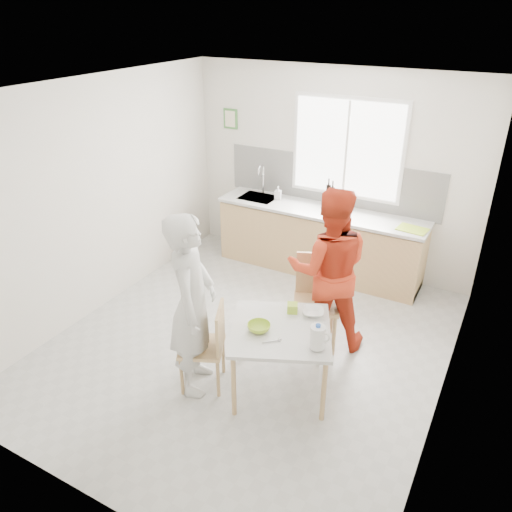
{
  "coord_description": "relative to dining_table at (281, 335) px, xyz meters",
  "views": [
    {
      "loc": [
        2.21,
        -3.89,
        3.38
      ],
      "look_at": [
        -0.03,
        0.2,
        1.0
      ],
      "focal_mm": 35.0,
      "sensor_mm": 36.0,
      "label": 1
    }
  ],
  "objects": [
    {
      "name": "green_box",
      "position": [
        -0.02,
        0.3,
        0.12
      ],
      "size": [
        0.13,
        0.13,
        0.09
      ],
      "primitive_type": "cube",
      "rotation": [
        0.0,
        0.0,
        0.42
      ],
      "color": "#A0CC2F",
      "rests_on": "dining_table"
    },
    {
      "name": "dining_table",
      "position": [
        0.0,
        0.0,
        0.0
      ],
      "size": [
        1.2,
        1.2,
        0.7
      ],
      "rotation": [
        0.0,
        0.0,
        0.42
      ],
      "color": "silver",
      "rests_on": "ground"
    },
    {
      "name": "bowl_green",
      "position": [
        -0.16,
        -0.13,
        0.11
      ],
      "size": [
        0.28,
        0.28,
        0.07
      ],
      "primitive_type": "imported",
      "rotation": [
        0.0,
        0.0,
        0.42
      ],
      "color": "#9DC22C",
      "rests_on": "dining_table"
    },
    {
      "name": "cutting_board",
      "position": [
        0.63,
        2.31,
        0.3
      ],
      "size": [
        0.38,
        0.29,
        0.01
      ],
      "primitive_type": "cube",
      "rotation": [
        0.0,
        0.0,
        -0.13
      ],
      "color": "#ABD030",
      "rests_on": "kitchen_counter"
    },
    {
      "name": "person_red",
      "position": [
        0.1,
        0.91,
        0.27
      ],
      "size": [
        1.07,
        0.98,
        1.8
      ],
      "primitive_type": "imported",
      "rotation": [
        0.0,
        0.0,
        3.56
      ],
      "color": "red",
      "rests_on": "ground"
    },
    {
      "name": "ground",
      "position": [
        -0.59,
        0.46,
        -0.62
      ],
      "size": [
        4.5,
        4.5,
        0.0
      ],
      "primitive_type": "plane",
      "color": "#B7B7B2",
      "rests_on": "ground"
    },
    {
      "name": "soap_bottle",
      "position": [
        -1.26,
        2.47,
        0.39
      ],
      "size": [
        0.1,
        0.1,
        0.19
      ],
      "primitive_type": "imported",
      "rotation": [
        0.0,
        0.0,
        0.2
      ],
      "color": "#999999",
      "rests_on": "kitchen_counter"
    },
    {
      "name": "person_white",
      "position": [
        -0.74,
        -0.33,
        0.28
      ],
      "size": [
        0.66,
        0.78,
        1.81
      ],
      "primitive_type": "imported",
      "rotation": [
        0.0,
        0.0,
        1.99
      ],
      "color": "silver",
      "rests_on": "ground"
    },
    {
      "name": "picture_frame",
      "position": [
        -2.14,
        2.69,
        1.28
      ],
      "size": [
        0.22,
        0.03,
        0.28
      ],
      "color": "#42813A",
      "rests_on": "room_shell"
    },
    {
      "name": "wine_bottle_b",
      "position": [
        -0.49,
        2.52,
        0.45
      ],
      "size": [
        0.07,
        0.07,
        0.3
      ],
      "primitive_type": "cylinder",
      "color": "black",
      "rests_on": "kitchen_counter"
    },
    {
      "name": "kitchen_counter",
      "position": [
        -0.6,
        2.41,
        -0.21
      ],
      "size": [
        2.84,
        0.64,
        1.37
      ],
      "color": "tan",
      "rests_on": "ground"
    },
    {
      "name": "room_shell",
      "position": [
        -0.59,
        0.46,
        1.02
      ],
      "size": [
        4.5,
        4.5,
        4.5
      ],
      "color": "silver",
      "rests_on": "ground"
    },
    {
      "name": "backsplash",
      "position": [
        -0.59,
        2.7,
        0.6
      ],
      "size": [
        3.0,
        0.02,
        0.65
      ],
      "primitive_type": "cube",
      "color": "white",
      "rests_on": "room_shell"
    },
    {
      "name": "bowl_white",
      "position": [
        0.17,
        0.35,
        0.1
      ],
      "size": [
        0.28,
        0.28,
        0.05
      ],
      "primitive_type": "imported",
      "rotation": [
        0.0,
        0.0,
        0.42
      ],
      "color": "white",
      "rests_on": "dining_table"
    },
    {
      "name": "window",
      "position": [
        -0.39,
        2.68,
        1.08
      ],
      "size": [
        1.5,
        0.06,
        1.3
      ],
      "color": "white",
      "rests_on": "room_shell"
    },
    {
      "name": "jar_amber",
      "position": [
        -0.33,
        2.45,
        0.38
      ],
      "size": [
        0.06,
        0.06,
        0.16
      ],
      "primitive_type": "cylinder",
      "color": "brown",
      "rests_on": "kitchen_counter"
    },
    {
      "name": "spoon",
      "position": [
        0.02,
        -0.23,
        0.08
      ],
      "size": [
        0.12,
        0.12,
        0.01
      ],
      "primitive_type": "cylinder",
      "rotation": [
        0.0,
        1.57,
        0.77
      ],
      "color": "#A5A5AA",
      "rests_on": "dining_table"
    },
    {
      "name": "milk_jug",
      "position": [
        0.41,
        -0.13,
        0.2
      ],
      "size": [
        0.18,
        0.13,
        0.23
      ],
      "rotation": [
        0.0,
        0.0,
        0.42
      ],
      "color": "white",
      "rests_on": "dining_table"
    },
    {
      "name": "chair_far",
      "position": [
        -0.02,
        0.9,
        -0.07
      ],
      "size": [
        0.62,
        0.62,
        1.01
      ],
      "rotation": [
        0.0,
        0.0,
        0.42
      ],
      "color": "tan",
      "rests_on": "ground"
    },
    {
      "name": "wine_bottle_a",
      "position": [
        -0.55,
        2.53,
        0.46
      ],
      "size": [
        0.07,
        0.07,
        0.32
      ],
      "primitive_type": "cylinder",
      "color": "black",
      "rests_on": "kitchen_counter"
    },
    {
      "name": "chair_left",
      "position": [
        -0.62,
        -0.28,
        -0.14
      ],
      "size": [
        0.54,
        0.54,
        0.88
      ],
      "rotation": [
        0.0,
        0.0,
        -1.15
      ],
      "color": "tan",
      "rests_on": "ground"
    }
  ]
}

